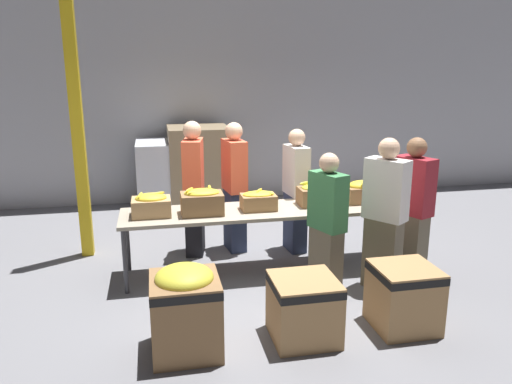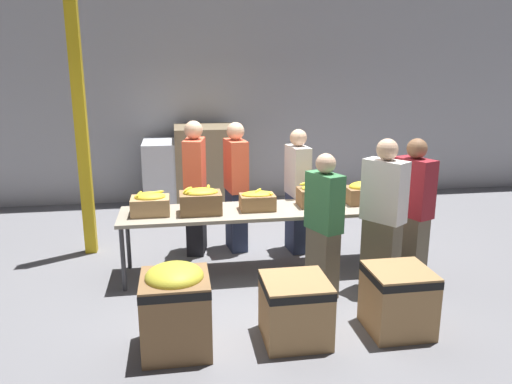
{
  "view_description": "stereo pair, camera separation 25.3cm",
  "coord_description": "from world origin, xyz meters",
  "px_view_note": "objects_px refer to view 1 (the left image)",
  "views": [
    {
      "loc": [
        -1.17,
        -5.43,
        2.39
      ],
      "look_at": [
        0.01,
        0.27,
        0.9
      ],
      "focal_mm": 35.0,
      "sensor_mm": 36.0,
      "label": 1
    },
    {
      "loc": [
        -0.92,
        -5.47,
        2.39
      ],
      "look_at": [
        0.01,
        0.27,
        0.9
      ],
      "focal_mm": 35.0,
      "sensor_mm": 36.0,
      "label": 2
    }
  ],
  "objects_px": {
    "sorting_table": "(260,213)",
    "donation_bin_0": "(185,307)",
    "volunteer_2": "(296,191)",
    "donation_bin_1": "(304,306)",
    "banana_box_2": "(259,200)",
    "banana_box_4": "(362,191)",
    "donation_bin_2": "(404,295)",
    "pallet_stack_0": "(168,177)",
    "banana_box_0": "(151,205)",
    "volunteer_4": "(234,188)",
    "pallet_stack_1": "(199,170)",
    "banana_box_3": "(315,194)",
    "volunteer_1": "(385,216)",
    "banana_box_1": "(202,201)",
    "volunteer_5": "(412,210)",
    "volunteer_3": "(327,226)",
    "support_pillar": "(75,98)",
    "volunteer_0": "(194,189)"
  },
  "relations": [
    {
      "from": "volunteer_0",
      "to": "volunteer_3",
      "type": "height_order",
      "value": "volunteer_0"
    },
    {
      "from": "sorting_table",
      "to": "volunteer_5",
      "type": "bearing_deg",
      "value": -19.07
    },
    {
      "from": "banana_box_1",
      "to": "banana_box_3",
      "type": "height_order",
      "value": "banana_box_1"
    },
    {
      "from": "donation_bin_1",
      "to": "donation_bin_2",
      "type": "relative_size",
      "value": 0.95
    },
    {
      "from": "sorting_table",
      "to": "volunteer_0",
      "type": "height_order",
      "value": "volunteer_0"
    },
    {
      "from": "sorting_table",
      "to": "volunteer_1",
      "type": "height_order",
      "value": "volunteer_1"
    },
    {
      "from": "support_pillar",
      "to": "pallet_stack_1",
      "type": "relative_size",
      "value": 2.84
    },
    {
      "from": "volunteer_2",
      "to": "volunteer_4",
      "type": "distance_m",
      "value": 0.79
    },
    {
      "from": "volunteer_2",
      "to": "donation_bin_1",
      "type": "relative_size",
      "value": 2.81
    },
    {
      "from": "banana_box_4",
      "to": "banana_box_0",
      "type": "bearing_deg",
      "value": -178.55
    },
    {
      "from": "sorting_table",
      "to": "banana_box_3",
      "type": "bearing_deg",
      "value": 3.71
    },
    {
      "from": "volunteer_1",
      "to": "volunteer_4",
      "type": "relative_size",
      "value": 0.99
    },
    {
      "from": "volunteer_4",
      "to": "banana_box_3",
      "type": "bearing_deg",
      "value": 41.94
    },
    {
      "from": "volunteer_1",
      "to": "volunteer_3",
      "type": "distance_m",
      "value": 0.65
    },
    {
      "from": "volunteer_3",
      "to": "support_pillar",
      "type": "distance_m",
      "value": 3.36
    },
    {
      "from": "banana_box_2",
      "to": "banana_box_4",
      "type": "distance_m",
      "value": 1.31
    },
    {
      "from": "banana_box_1",
      "to": "volunteer_2",
      "type": "bearing_deg",
      "value": 26.3
    },
    {
      "from": "banana_box_4",
      "to": "donation_bin_1",
      "type": "height_order",
      "value": "banana_box_4"
    },
    {
      "from": "banana_box_4",
      "to": "volunteer_2",
      "type": "height_order",
      "value": "volunteer_2"
    },
    {
      "from": "banana_box_3",
      "to": "volunteer_5",
      "type": "bearing_deg",
      "value": -32.72
    },
    {
      "from": "sorting_table",
      "to": "donation_bin_0",
      "type": "xyz_separation_m",
      "value": [
        -0.98,
        -1.57,
        -0.3
      ]
    },
    {
      "from": "sorting_table",
      "to": "donation_bin_1",
      "type": "distance_m",
      "value": 1.62
    },
    {
      "from": "banana_box_0",
      "to": "donation_bin_1",
      "type": "relative_size",
      "value": 0.74
    },
    {
      "from": "banana_box_0",
      "to": "volunteer_4",
      "type": "distance_m",
      "value": 1.31
    },
    {
      "from": "volunteer_0",
      "to": "volunteer_1",
      "type": "distance_m",
      "value": 2.4
    },
    {
      "from": "volunteer_1",
      "to": "pallet_stack_1",
      "type": "height_order",
      "value": "volunteer_1"
    },
    {
      "from": "banana_box_1",
      "to": "pallet_stack_1",
      "type": "height_order",
      "value": "pallet_stack_1"
    },
    {
      "from": "banana_box_4",
      "to": "volunteer_0",
      "type": "distance_m",
      "value": 2.1
    },
    {
      "from": "volunteer_1",
      "to": "volunteer_4",
      "type": "xyz_separation_m",
      "value": [
        -1.38,
        1.49,
        0.01
      ]
    },
    {
      "from": "banana_box_0",
      "to": "pallet_stack_0",
      "type": "distance_m",
      "value": 2.78
    },
    {
      "from": "banana_box_2",
      "to": "pallet_stack_1",
      "type": "height_order",
      "value": "pallet_stack_1"
    },
    {
      "from": "volunteer_5",
      "to": "donation_bin_0",
      "type": "bearing_deg",
      "value": 88.27
    },
    {
      "from": "banana_box_1",
      "to": "volunteer_3",
      "type": "bearing_deg",
      "value": -29.43
    },
    {
      "from": "donation_bin_2",
      "to": "pallet_stack_0",
      "type": "distance_m",
      "value": 4.75
    },
    {
      "from": "volunteer_3",
      "to": "support_pillar",
      "type": "relative_size",
      "value": 0.38
    },
    {
      "from": "volunteer_5",
      "to": "pallet_stack_0",
      "type": "xyz_separation_m",
      "value": [
        -2.58,
        3.3,
        -0.23
      ]
    },
    {
      "from": "pallet_stack_1",
      "to": "banana_box_2",
      "type": "bearing_deg",
      "value": -80.95
    },
    {
      "from": "banana_box_1",
      "to": "volunteer_2",
      "type": "height_order",
      "value": "volunteer_2"
    },
    {
      "from": "sorting_table",
      "to": "volunteer_4",
      "type": "xyz_separation_m",
      "value": [
        -0.17,
        0.77,
        0.12
      ]
    },
    {
      "from": "sorting_table",
      "to": "donation_bin_1",
      "type": "relative_size",
      "value": 5.57
    },
    {
      "from": "volunteer_0",
      "to": "donation_bin_2",
      "type": "relative_size",
      "value": 2.86
    },
    {
      "from": "banana_box_0",
      "to": "banana_box_4",
      "type": "height_order",
      "value": "banana_box_4"
    },
    {
      "from": "volunteer_0",
      "to": "banana_box_4",
      "type": "bearing_deg",
      "value": 82.07
    },
    {
      "from": "banana_box_3",
      "to": "volunteer_0",
      "type": "distance_m",
      "value": 1.54
    },
    {
      "from": "pallet_stack_0",
      "to": "volunteer_4",
      "type": "bearing_deg",
      "value": -68.25
    },
    {
      "from": "banana_box_2",
      "to": "volunteer_5",
      "type": "height_order",
      "value": "volunteer_5"
    },
    {
      "from": "donation_bin_1",
      "to": "banana_box_3",
      "type": "bearing_deg",
      "value": 69.09
    },
    {
      "from": "volunteer_3",
      "to": "banana_box_1",
      "type": "bearing_deg",
      "value": 38.86
    },
    {
      "from": "volunteer_5",
      "to": "pallet_stack_1",
      "type": "height_order",
      "value": "volunteer_5"
    },
    {
      "from": "volunteer_5",
      "to": "volunteer_1",
      "type": "bearing_deg",
      "value": 89.45
    }
  ]
}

